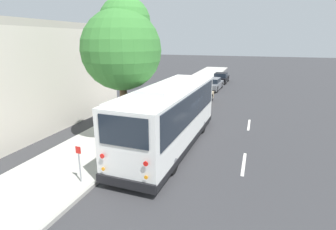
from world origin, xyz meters
TOP-DOWN VIEW (x-y plane):
  - ground_plane at (0.00, 0.00)m, footprint 160.00×160.00m
  - sidewalk_slab at (0.00, 3.82)m, footprint 80.00×3.90m
  - curb_strip at (0.00, 1.80)m, footprint 80.00×0.14m
  - shuttle_bus at (-0.62, 0.21)m, footprint 9.70×2.76m
  - parked_sedan_tan at (9.51, 0.84)m, footprint 4.21×1.99m
  - parked_sedan_gray at (16.40, 0.77)m, footprint 4.58×1.84m
  - parked_sedan_black at (21.91, 0.63)m, footprint 4.22×1.85m
  - street_tree at (-0.48, 2.85)m, footprint 4.11×4.11m
  - sign_post_near at (-5.33, 2.31)m, footprint 0.06×0.22m
  - sign_post_far at (-3.82, 2.31)m, footprint 0.06×0.06m
  - lane_stripe_mid at (-1.42, -3.62)m, footprint 2.40×0.14m
  - lane_stripe_ahead at (4.58, -3.62)m, footprint 2.40×0.14m

SIDE VIEW (x-z plane):
  - ground_plane at x=0.00m, z-range 0.00..0.00m
  - lane_stripe_mid at x=-1.42m, z-range 0.00..0.01m
  - lane_stripe_ahead at x=4.58m, z-range 0.00..0.01m
  - sidewalk_slab at x=0.00m, z-range 0.00..0.15m
  - curb_strip at x=0.00m, z-range 0.00..0.15m
  - parked_sedan_black at x=21.91m, z-range -0.05..1.21m
  - parked_sedan_tan at x=9.51m, z-range -0.05..1.25m
  - parked_sedan_gray at x=16.40m, z-range -0.05..1.28m
  - sign_post_far at x=-3.82m, z-range 0.15..1.19m
  - sign_post_near at x=-5.33m, z-range 0.17..1.65m
  - shuttle_bus at x=-0.62m, z-range 0.12..3.53m
  - street_tree at x=-0.48m, z-range 1.49..8.97m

